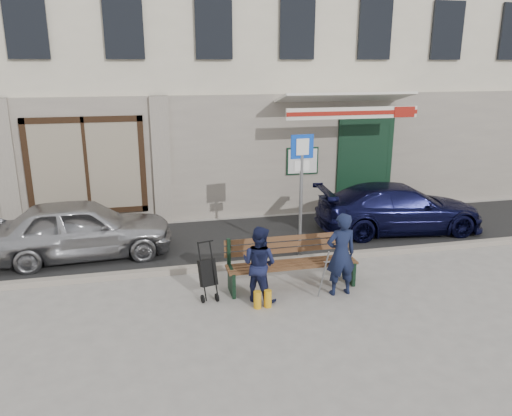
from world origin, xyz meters
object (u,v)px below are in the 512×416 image
object	(u,v)px
car_silver	(82,229)
car_navy	(399,208)
woman	(259,264)
parking_sign	(301,177)
bench	(289,264)
stroller	(208,274)
man	(341,254)

from	to	relation	value
car_silver	car_navy	xyz separation A→B (m)	(7.34, 0.06, -0.05)
car_silver	woman	distance (m)	4.21
woman	parking_sign	bearing A→B (deg)	-82.09
parking_sign	bench	world-z (taller)	parking_sign
parking_sign	bench	distance (m)	1.98
bench	woman	xyz separation A→B (m)	(-0.65, -0.37, 0.21)
car_silver	parking_sign	bearing A→B (deg)	-106.52
parking_sign	woman	bearing A→B (deg)	-132.16
bench	stroller	size ratio (longest dim) A/B	2.40
car_silver	parking_sign	size ratio (longest dim) A/B	1.42
stroller	woman	bearing A→B (deg)	-34.15
parking_sign	woman	distance (m)	2.42
parking_sign	car_navy	bearing A→B (deg)	15.42
car_navy	bench	xyz separation A→B (m)	(-3.52, -2.47, -0.13)
bench	man	distance (m)	0.97
stroller	car_silver	bearing A→B (deg)	117.69
woman	stroller	xyz separation A→B (m)	(-0.85, 0.29, -0.23)
car_navy	parking_sign	bearing A→B (deg)	116.19
car_navy	man	bearing A→B (deg)	142.40
bench	woman	distance (m)	0.78
man	car_navy	bearing A→B (deg)	-135.54
car_silver	stroller	world-z (taller)	car_silver
man	stroller	bearing A→B (deg)	-12.16
car_silver	car_navy	world-z (taller)	car_silver
car_silver	parking_sign	world-z (taller)	parking_sign
car_silver	bench	world-z (taller)	car_silver
man	parking_sign	bearing A→B (deg)	-87.87
man	car_silver	bearing A→B (deg)	-34.57
parking_sign	stroller	distance (m)	2.89
bench	stroller	distance (m)	1.51
parking_sign	car_silver	bearing A→B (deg)	161.40
car_silver	man	distance (m)	5.44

